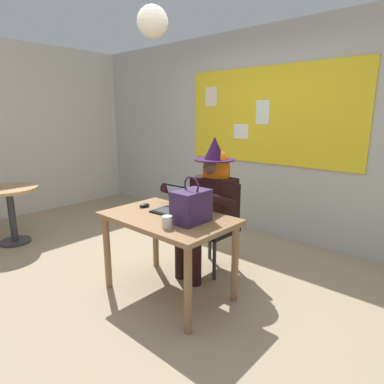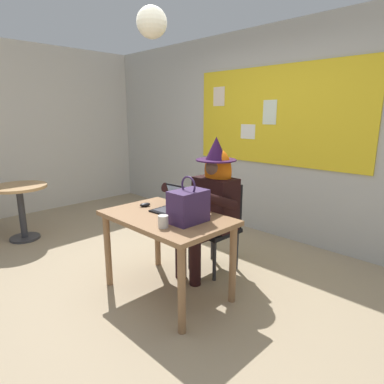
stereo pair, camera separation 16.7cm
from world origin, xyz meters
TOP-DOWN VIEW (x-y plane):
  - ground_plane at (0.00, 0.00)m, footprint 24.00×24.00m
  - wall_back_bulletin at (0.00, 1.97)m, footprint 6.60×2.17m
  - wall_side_window at (-3.30, -0.04)m, footprint 0.12×11.97m
  - desk_main at (0.18, -0.01)m, footprint 1.12×0.72m
  - chair_at_desk at (0.17, 0.70)m, footprint 0.43×0.43m
  - person_costumed at (0.16, 0.58)m, footprint 0.60×0.66m
  - laptop at (0.11, 0.12)m, footprint 0.28×0.31m
  - computer_mouse at (-0.17, 0.03)m, footprint 0.08×0.11m
  - handbag at (0.44, -0.00)m, footprint 0.20×0.30m
  - coffee_mug at (0.40, -0.23)m, footprint 0.08×0.08m
  - side_table_round at (-2.10, -0.47)m, footprint 0.66×0.66m

SIDE VIEW (x-z plane):
  - ground_plane at x=0.00m, z-range 0.00..0.00m
  - chair_at_desk at x=0.17m, z-range 0.05..0.95m
  - side_table_round at x=-2.10m, z-range 0.16..0.87m
  - desk_main at x=0.18m, z-range 0.26..0.99m
  - computer_mouse at x=-0.17m, z-range 0.73..0.76m
  - person_costumed at x=0.16m, z-range 0.09..1.45m
  - coffee_mug at x=0.40m, z-range 0.73..0.82m
  - laptop at x=0.11m, z-range 0.66..0.89m
  - handbag at x=0.44m, z-range 0.67..1.05m
  - wall_side_window at x=-3.30m, z-range 0.00..2.64m
  - wall_back_bulletin at x=0.00m, z-range 0.01..2.65m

